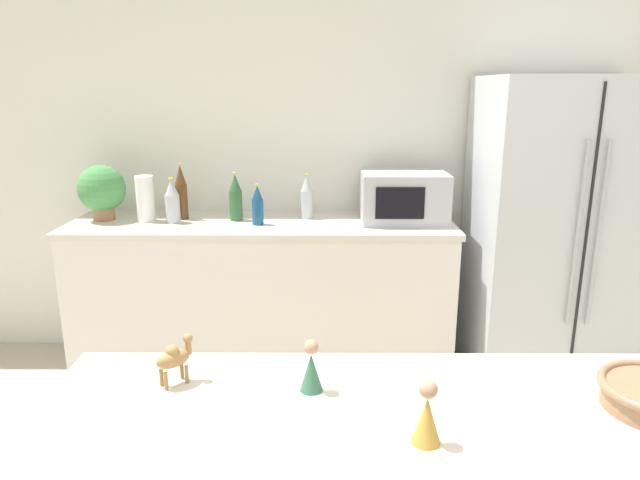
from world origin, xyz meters
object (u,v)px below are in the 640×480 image
back_bottle_1 (236,198)px  camel_figurine (174,357)px  back_bottle_4 (181,193)px  microwave (403,197)px  back_bottle_0 (258,205)px  back_bottle_3 (172,201)px  paper_towel_roll (145,199)px  potted_plant (102,190)px  wise_man_figurine_blue (427,416)px  refrigerator (556,233)px  back_bottle_2 (307,197)px  wise_man_figurine_crimson (311,369)px

back_bottle_1 → camel_figurine: size_ratio=2.33×
back_bottle_4 → microwave: bearing=-2.0°
back_bottle_0 → back_bottle_3: size_ratio=0.90×
back_bottle_1 → paper_towel_roll: bearing=-177.4°
potted_plant → microwave: potted_plant is taller
back_bottle_0 → back_bottle_3: (-0.49, 0.05, 0.01)m
wise_man_figurine_blue → back_bottle_4: bearing=114.5°
back_bottle_4 → camel_figurine: size_ratio=2.73×
refrigerator → microwave: size_ratio=3.56×
potted_plant → wise_man_figurine_blue: (1.47, -2.22, -0.06)m
back_bottle_1 → back_bottle_3: size_ratio=1.08×
refrigerator → back_bottle_3: bearing=178.7°
back_bottle_2 → back_bottle_4: bearing=-178.3°
paper_towel_roll → back_bottle_0: (0.65, -0.08, -0.02)m
refrigerator → paper_towel_roll: size_ratio=6.56×
back_bottle_4 → camel_figurine: 2.07m
paper_towel_roll → back_bottle_4: size_ratio=0.80×
back_bottle_2 → wise_man_figurine_crimson: bearing=-88.1°
back_bottle_0 → camel_figurine: (0.01, -1.88, 0.02)m
back_bottle_0 → back_bottle_3: 0.49m
paper_towel_roll → microwave: 1.47m
back_bottle_2 → back_bottle_3: back_bottle_2 is taller
paper_towel_roll → wise_man_figurine_blue: size_ratio=1.90×
paper_towel_roll → back_bottle_3: (0.16, -0.04, -0.01)m
back_bottle_4 → wise_man_figurine_blue: back_bottle_4 is taller
refrigerator → wise_man_figurine_blue: (-1.10, -2.11, 0.17)m
back_bottle_3 → wise_man_figurine_blue: back_bottle_3 is taller
refrigerator → wise_man_figurine_crimson: refrigerator is taller
refrigerator → camel_figurine: bearing=-131.5°
back_bottle_1 → refrigerator: bearing=-3.5°
microwave → potted_plant: bearing=179.4°
back_bottle_3 → microwave: bearing=2.2°
back_bottle_4 → wise_man_figurine_blue: size_ratio=2.37×
paper_towel_roll → back_bottle_2: 0.92m
microwave → wise_man_figurine_crimson: 2.06m
microwave → back_bottle_3: 1.31m
refrigerator → potted_plant: refrigerator is taller
back_bottle_4 → wise_man_figurine_crimson: size_ratio=2.55×
camel_figurine → microwave: bearing=67.7°
microwave → back_bottle_2: bearing=173.2°
paper_towel_roll → camel_figurine: paper_towel_roll is taller
microwave → back_bottle_0: bearing=-173.4°
paper_towel_roll → potted_plant: bearing=173.2°
potted_plant → refrigerator: bearing=-2.6°
paper_towel_roll → back_bottle_1: (0.51, 0.02, 0.00)m
back_bottle_4 → wise_man_figurine_crimson: bearing=-68.8°
potted_plant → wise_man_figurine_crimson: 2.37m
wise_man_figurine_crimson → back_bottle_2: bearing=91.9°
back_bottle_1 → back_bottle_0: bearing=-37.6°
wise_man_figurine_crimson → potted_plant: bearing=121.6°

